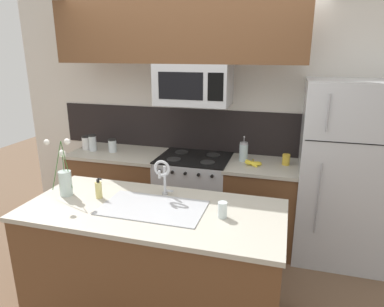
# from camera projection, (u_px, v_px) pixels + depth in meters

# --- Properties ---
(ground_plane) EXTENTS (10.00, 10.00, 0.00)m
(ground_plane) POSITION_uv_depth(u_px,v_px,m) (167.00, 282.00, 3.11)
(ground_plane) COLOR brown
(rear_partition) EXTENTS (5.20, 0.10, 2.60)m
(rear_partition) POSITION_uv_depth(u_px,v_px,m) (229.00, 118.00, 3.83)
(rear_partition) COLOR silver
(rear_partition) RESTS_ON ground
(splash_band) EXTENTS (3.51, 0.01, 0.48)m
(splash_band) POSITION_uv_depth(u_px,v_px,m) (202.00, 130.00, 3.90)
(splash_band) COLOR black
(splash_band) RESTS_ON rear_partition
(back_counter_left) EXTENTS (1.06, 0.65, 0.91)m
(back_counter_left) POSITION_uv_depth(u_px,v_px,m) (121.00, 189.00, 4.04)
(back_counter_left) COLOR brown
(back_counter_left) RESTS_ON ground
(back_counter_right) EXTENTS (0.73, 0.65, 0.91)m
(back_counter_right) POSITION_uv_depth(u_px,v_px,m) (260.00, 205.00, 3.61)
(back_counter_right) COLOR brown
(back_counter_right) RESTS_ON ground
(stove_range) EXTENTS (0.76, 0.64, 0.93)m
(stove_range) POSITION_uv_depth(u_px,v_px,m) (194.00, 197.00, 3.80)
(stove_range) COLOR #B7BABF
(stove_range) RESTS_ON ground
(microwave) EXTENTS (0.74, 0.40, 0.41)m
(microwave) POSITION_uv_depth(u_px,v_px,m) (194.00, 84.00, 3.43)
(microwave) COLOR #B7BABF
(upper_cabinet_band) EXTENTS (2.48, 0.34, 0.60)m
(upper_cabinet_band) POSITION_uv_depth(u_px,v_px,m) (176.00, 31.00, 3.30)
(upper_cabinet_band) COLOR brown
(refrigerator) EXTENTS (0.90, 0.74, 1.77)m
(refrigerator) POSITION_uv_depth(u_px,v_px,m) (347.00, 173.00, 3.29)
(refrigerator) COLOR #B7BABF
(refrigerator) RESTS_ON ground
(storage_jar_tall) EXTENTS (0.10, 0.10, 0.16)m
(storage_jar_tall) POSITION_uv_depth(u_px,v_px,m) (86.00, 143.00, 3.99)
(storage_jar_tall) COLOR silver
(storage_jar_tall) RESTS_ON back_counter_left
(storage_jar_medium) EXTENTS (0.09, 0.09, 0.19)m
(storage_jar_medium) POSITION_uv_depth(u_px,v_px,m) (93.00, 143.00, 3.93)
(storage_jar_medium) COLOR silver
(storage_jar_medium) RESTS_ON back_counter_left
(storage_jar_short) EXTENTS (0.09, 0.09, 0.15)m
(storage_jar_short) POSITION_uv_depth(u_px,v_px,m) (112.00, 145.00, 3.89)
(storage_jar_short) COLOR silver
(storage_jar_short) RESTS_ON back_counter_left
(banana_bunch) EXTENTS (0.19, 0.16, 0.08)m
(banana_bunch) POSITION_uv_depth(u_px,v_px,m) (253.00, 163.00, 3.44)
(banana_bunch) COLOR yellow
(banana_bunch) RESTS_ON back_counter_right
(french_press) EXTENTS (0.09, 0.09, 0.27)m
(french_press) POSITION_uv_depth(u_px,v_px,m) (244.00, 152.00, 3.56)
(french_press) COLOR silver
(french_press) RESTS_ON back_counter_right
(coffee_tin) EXTENTS (0.08, 0.08, 0.11)m
(coffee_tin) POSITION_uv_depth(u_px,v_px,m) (286.00, 160.00, 3.45)
(coffee_tin) COLOR gold
(coffee_tin) RESTS_ON back_counter_right
(island_counter) EXTENTS (1.92, 0.87, 0.91)m
(island_counter) POSITION_uv_depth(u_px,v_px,m) (154.00, 261.00, 2.64)
(island_counter) COLOR brown
(island_counter) RESTS_ON ground
(kitchen_sink) EXTENTS (0.76, 0.44, 0.16)m
(kitchen_sink) POSITION_uv_depth(u_px,v_px,m) (153.00, 216.00, 2.53)
(kitchen_sink) COLOR #ADAFB5
(kitchen_sink) RESTS_ON island_counter
(sink_faucet) EXTENTS (0.14, 0.14, 0.31)m
(sink_faucet) POSITION_uv_depth(u_px,v_px,m) (163.00, 173.00, 2.66)
(sink_faucet) COLOR #B7BABF
(sink_faucet) RESTS_ON island_counter
(dish_soap_bottle) EXTENTS (0.06, 0.05, 0.16)m
(dish_soap_bottle) POSITION_uv_depth(u_px,v_px,m) (99.00, 190.00, 2.67)
(dish_soap_bottle) COLOR #DBCC75
(dish_soap_bottle) RESTS_ON island_counter
(drinking_glass) EXTENTS (0.07, 0.07, 0.11)m
(drinking_glass) POSITION_uv_depth(u_px,v_px,m) (222.00, 210.00, 2.36)
(drinking_glass) COLOR silver
(drinking_glass) RESTS_ON island_counter
(flower_vase) EXTENTS (0.16, 0.17, 0.47)m
(flower_vase) POSITION_uv_depth(u_px,v_px,m) (65.00, 180.00, 2.71)
(flower_vase) COLOR silver
(flower_vase) RESTS_ON island_counter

